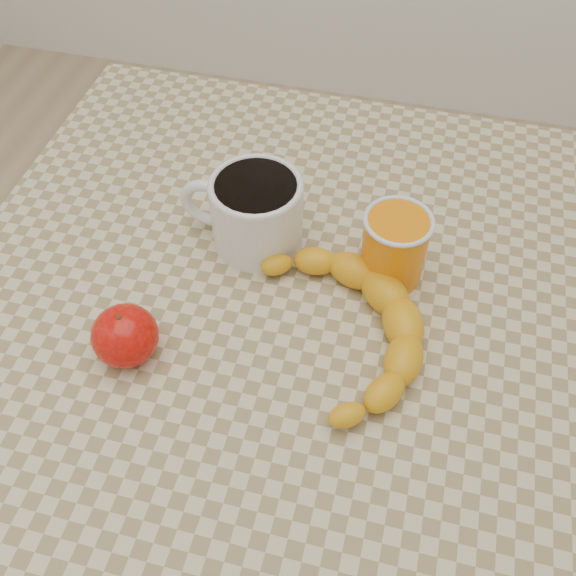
% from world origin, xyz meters
% --- Properties ---
extents(ground, '(3.00, 3.00, 0.00)m').
position_xyz_m(ground, '(0.00, 0.00, 0.00)').
color(ground, tan).
rests_on(ground, ground).
extents(table, '(0.80, 0.80, 0.75)m').
position_xyz_m(table, '(0.00, 0.00, 0.66)').
color(table, '#C1B388').
rests_on(table, ground).
extents(coffee_mug, '(0.16, 0.11, 0.09)m').
position_xyz_m(coffee_mug, '(-0.06, 0.08, 0.80)').
color(coffee_mug, silver).
rests_on(coffee_mug, table).
extents(orange_juice_glass, '(0.08, 0.08, 0.09)m').
position_xyz_m(orange_juice_glass, '(0.11, 0.07, 0.80)').
color(orange_juice_glass, orange).
rests_on(orange_juice_glass, table).
extents(apple, '(0.08, 0.08, 0.07)m').
position_xyz_m(apple, '(-0.15, -0.11, 0.78)').
color(apple, '#950504').
rests_on(apple, table).
extents(banana, '(0.40, 0.42, 0.04)m').
position_xyz_m(banana, '(0.07, -0.04, 0.77)').
color(banana, gold).
rests_on(banana, table).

